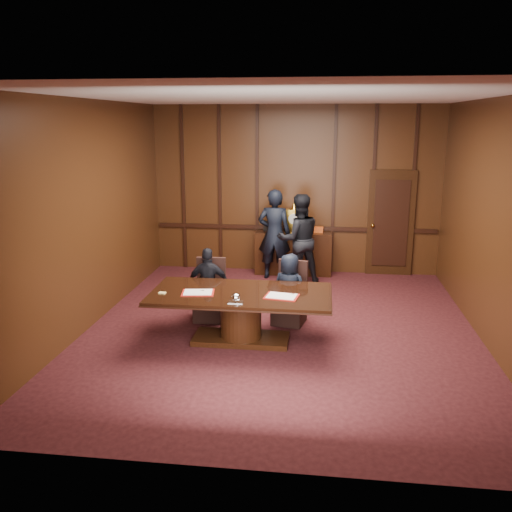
{
  "coord_description": "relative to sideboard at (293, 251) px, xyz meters",
  "views": [
    {
      "loc": [
        0.62,
        -7.88,
        3.18
      ],
      "look_at": [
        -0.45,
        0.52,
        1.05
      ],
      "focal_mm": 38.0,
      "sensor_mm": 36.0,
      "label": 1
    }
  ],
  "objects": [
    {
      "name": "inkstand",
      "position": [
        -0.54,
        -4.21,
        0.33
      ],
      "size": [
        0.2,
        0.14,
        0.12
      ],
      "color": "white",
      "rests_on": "conference_table"
    },
    {
      "name": "chair_left",
      "position": [
        -1.19,
        -2.88,
        -0.19
      ],
      "size": [
        0.5,
        0.5,
        0.99
      ],
      "rotation": [
        0.0,
        0.0,
        0.03
      ],
      "color": "black",
      "rests_on": "ground"
    },
    {
      "name": "conference_table",
      "position": [
        -0.54,
        -3.76,
        0.02
      ],
      "size": [
        2.62,
        1.32,
        0.76
      ],
      "color": "black",
      "rests_on": "ground"
    },
    {
      "name": "room",
      "position": [
        0.07,
        -3.12,
        1.24
      ],
      "size": [
        7.0,
        7.04,
        3.5
      ],
      "color": "black",
      "rests_on": "ground"
    },
    {
      "name": "folder_right",
      "position": [
        0.06,
        -3.89,
        0.28
      ],
      "size": [
        0.51,
        0.4,
        0.02
      ],
      "rotation": [
        0.0,
        0.0,
        -0.15
      ],
      "color": "#A1160E",
      "rests_on": "conference_table"
    },
    {
      "name": "signatory_left",
      "position": [
        -1.19,
        -2.96,
        0.12
      ],
      "size": [
        0.73,
        0.34,
        1.21
      ],
      "primitive_type": "imported",
      "rotation": [
        0.0,
        0.0,
        3.21
      ],
      "color": "black",
      "rests_on": "ground"
    },
    {
      "name": "folder_left",
      "position": [
        -1.15,
        -3.87,
        0.28
      ],
      "size": [
        0.5,
        0.39,
        0.02
      ],
      "rotation": [
        0.0,
        0.0,
        0.14
      ],
      "color": "#A1160E",
      "rests_on": "conference_table"
    },
    {
      "name": "chair_right",
      "position": [
        0.11,
        -2.88,
        -0.19
      ],
      "size": [
        0.57,
        0.57,
        0.99
      ],
      "rotation": [
        0.0,
        0.0,
        -0.21
      ],
      "color": "black",
      "rests_on": "ground"
    },
    {
      "name": "sideboard",
      "position": [
        0.0,
        0.0,
        0.0
      ],
      "size": [
        1.6,
        0.45,
        1.54
      ],
      "color": "black",
      "rests_on": "ground"
    },
    {
      "name": "witness_left",
      "position": [
        -0.37,
        -0.39,
        0.44
      ],
      "size": [
        0.7,
        0.48,
        1.85
      ],
      "primitive_type": "imported",
      "rotation": [
        0.0,
        0.0,
        3.08
      ],
      "color": "black",
      "rests_on": "ground"
    },
    {
      "name": "notepad",
      "position": [
        -1.66,
        -3.95,
        0.28
      ],
      "size": [
        0.11,
        0.08,
        0.01
      ],
      "primitive_type": "cube",
      "rotation": [
        0.0,
        0.0,
        -0.11
      ],
      "color": "#E0BF6D",
      "rests_on": "conference_table"
    },
    {
      "name": "signatory_right",
      "position": [
        0.11,
        -2.96,
        0.09
      ],
      "size": [
        0.65,
        0.53,
        1.16
      ],
      "primitive_type": "imported",
      "rotation": [
        0.0,
        0.0,
        2.81
      ],
      "color": "black",
      "rests_on": "ground"
    },
    {
      "name": "witness_right",
      "position": [
        0.14,
        -0.67,
        0.41
      ],
      "size": [
        1.04,
        0.92,
        1.79
      ],
      "primitive_type": "imported",
      "rotation": [
        0.0,
        0.0,
        3.46
      ],
      "color": "black",
      "rests_on": "ground"
    }
  ]
}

